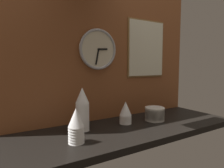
# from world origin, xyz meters

# --- Properties ---
(ground_plane) EXTENTS (1.60, 0.56, 0.04)m
(ground_plane) POSITION_xyz_m (0.00, 0.00, -0.02)
(ground_plane) COLOR black
(wall_tiled_back) EXTENTS (1.60, 0.03, 1.05)m
(wall_tiled_back) POSITION_xyz_m (0.00, 0.27, 0.53)
(wall_tiled_back) COLOR brown
(wall_tiled_back) RESTS_ON ground_plane
(cup_stack_center_right) EXTENTS (0.09, 0.09, 0.16)m
(cup_stack_center_right) POSITION_xyz_m (0.03, 0.06, 0.08)
(cup_stack_center_right) COLOR white
(cup_stack_center_right) RESTS_ON ground_plane
(cup_stack_center_left) EXTENTS (0.09, 0.09, 0.27)m
(cup_stack_center_left) POSITION_xyz_m (-0.28, 0.08, 0.14)
(cup_stack_center_left) COLOR white
(cup_stack_center_left) RESTS_ON ground_plane
(cup_stack_left) EXTENTS (0.09, 0.09, 0.19)m
(cup_stack_left) POSITION_xyz_m (-0.39, -0.09, 0.09)
(cup_stack_left) COLOR white
(cup_stack_left) RESTS_ON ground_plane
(bowl_stack_right) EXTENTS (0.14, 0.14, 0.10)m
(bowl_stack_right) POSITION_xyz_m (0.26, 0.02, 0.05)
(bowl_stack_right) COLOR beige
(bowl_stack_right) RESTS_ON ground_plane
(wall_clock) EXTENTS (0.29, 0.03, 0.29)m
(wall_clock) POSITION_xyz_m (-0.09, 0.23, 0.52)
(wall_clock) COLOR beige
(menu_board) EXTENTS (0.39, 0.01, 0.48)m
(menu_board) POSITION_xyz_m (0.37, 0.24, 0.55)
(menu_board) COLOR olive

